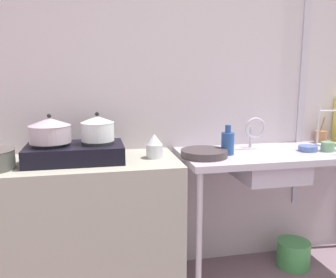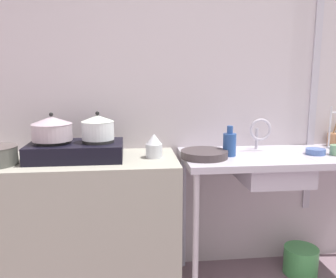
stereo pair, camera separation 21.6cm
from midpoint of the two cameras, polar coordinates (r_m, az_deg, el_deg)
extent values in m
cube|color=#BAAEB5|center=(2.60, 9.27, 8.80)|extent=(4.51, 0.10, 2.62)
cube|color=#AEA7B6|center=(2.75, 19.05, 11.19)|extent=(0.05, 0.01, 2.10)
cube|color=gray|center=(2.31, -17.28, -14.12)|extent=(1.24, 0.55, 0.87)
cube|color=#AEA7B6|center=(2.44, 16.15, -2.36)|extent=(1.42, 0.55, 0.04)
cylinder|color=#B4ACB5|center=(2.15, 2.07, -16.17)|extent=(0.04, 0.04, 0.83)
cylinder|color=#A7A7B9|center=(2.57, -0.55, -11.57)|extent=(0.04, 0.04, 0.83)
cube|color=black|center=(2.16, -17.58, -2.21)|extent=(0.56, 0.33, 0.10)
cylinder|color=black|center=(2.16, -21.18, -0.79)|extent=(0.19, 0.19, 0.02)
cylinder|color=black|center=(2.13, -14.11, -0.53)|extent=(0.19, 0.19, 0.02)
cylinder|color=#A6969E|center=(2.15, -21.29, 0.73)|extent=(0.23, 0.23, 0.10)
cone|color=#A995A1|center=(2.14, -21.41, 2.60)|extent=(0.24, 0.24, 0.04)
sphere|color=black|center=(2.14, -21.47, 3.49)|extent=(0.02, 0.02, 0.02)
cylinder|color=silver|center=(2.12, -14.19, 1.15)|extent=(0.19, 0.19, 0.11)
cone|color=silver|center=(2.11, -14.28, 3.10)|extent=(0.19, 0.19, 0.04)
sphere|color=black|center=(2.11, -14.31, 3.91)|extent=(0.02, 0.02, 0.02)
cylinder|color=silver|center=(2.15, -5.10, -1.98)|extent=(0.10, 0.10, 0.08)
cone|color=silver|center=(2.14, -5.13, -0.06)|extent=(0.10, 0.10, 0.06)
cube|color=#AEA7B6|center=(2.35, 13.49, -4.32)|extent=(0.41, 0.37, 0.17)
cylinder|color=#AEA7B6|center=(2.50, 10.82, 0.29)|extent=(0.02, 0.02, 0.14)
torus|color=#AEA7B6|center=(2.43, 11.47, 1.70)|extent=(0.15, 0.02, 0.15)
cylinder|color=#3A3133|center=(2.18, 3.04, -2.36)|extent=(0.29, 0.29, 0.04)
cylinder|color=#B5B4BF|center=(2.70, 21.08, 2.10)|extent=(0.01, 0.01, 0.29)
cylinder|color=#67946C|center=(2.52, 22.21, -1.17)|extent=(0.09, 0.09, 0.06)
cylinder|color=#4862A1|center=(2.48, 19.40, -1.47)|extent=(0.12, 0.12, 0.04)
cylinder|color=navy|center=(2.25, 6.94, -0.76)|extent=(0.08, 0.08, 0.14)
cylinder|color=navy|center=(2.23, 6.99, 1.64)|extent=(0.04, 0.04, 0.05)
cylinder|color=#A16D48|center=(2.82, 21.49, 0.33)|extent=(0.08, 0.08, 0.09)
cylinder|color=olive|center=(2.81, 21.58, 1.65)|extent=(0.05, 0.01, 0.17)
cylinder|color=#42934D|center=(2.80, 17.46, -17.34)|extent=(0.23, 0.23, 0.19)
camera|label=1|loc=(0.11, -92.86, -0.52)|focal=37.69mm
camera|label=2|loc=(0.11, 87.14, 0.52)|focal=37.69mm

